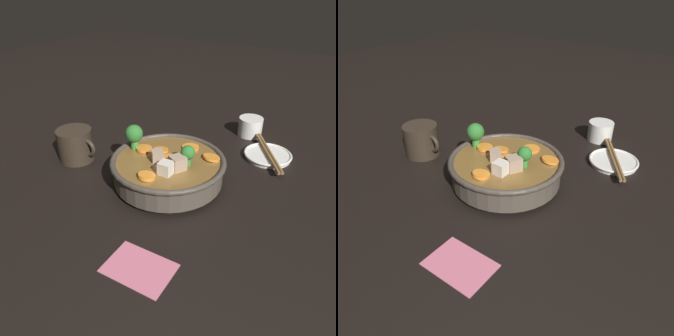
% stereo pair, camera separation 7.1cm
% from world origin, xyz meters
% --- Properties ---
extents(ground_plane, '(3.00, 3.00, 0.00)m').
position_xyz_m(ground_plane, '(0.00, 0.00, 0.00)').
color(ground_plane, black).
extents(stirfry_bowl, '(0.25, 0.25, 0.12)m').
position_xyz_m(stirfry_bowl, '(-0.00, -0.00, 0.04)').
color(stirfry_bowl, '#51473D').
rests_on(stirfry_bowl, ground_plane).
extents(side_saucer, '(0.12, 0.12, 0.01)m').
position_xyz_m(side_saucer, '(0.15, 0.23, 0.01)').
color(side_saucer, white).
rests_on(side_saucer, ground_plane).
extents(tea_cup, '(0.07, 0.07, 0.05)m').
position_xyz_m(tea_cup, '(0.07, 0.33, 0.03)').
color(tea_cup, white).
rests_on(tea_cup, ground_plane).
extents(dark_mug, '(0.11, 0.09, 0.08)m').
position_xyz_m(dark_mug, '(-0.25, -0.03, 0.04)').
color(dark_mug, '#33281E').
rests_on(dark_mug, ground_plane).
extents(napkin, '(0.11, 0.08, 0.00)m').
position_xyz_m(napkin, '(0.09, -0.23, 0.00)').
color(napkin, '#D16B84').
rests_on(napkin, ground_plane).
extents(chopsticks_pair, '(0.12, 0.18, 0.01)m').
position_xyz_m(chopsticks_pair, '(0.15, 0.23, 0.02)').
color(chopsticks_pair, olive).
rests_on(chopsticks_pair, side_saucer).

